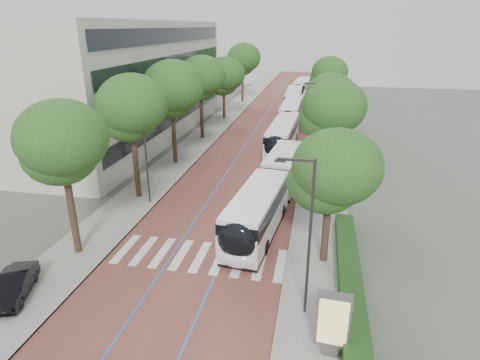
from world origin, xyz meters
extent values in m
plane|color=#51544C|center=(0.00, 0.00, 0.00)|extent=(160.00, 160.00, 0.00)
cube|color=brown|center=(0.00, 40.00, 0.01)|extent=(11.00, 140.00, 0.02)
cube|color=gray|center=(-7.50, 40.00, 0.06)|extent=(4.00, 140.00, 0.12)
cube|color=gray|center=(7.50, 40.00, 0.06)|extent=(4.00, 140.00, 0.12)
cube|color=gray|center=(-5.60, 40.00, 0.06)|extent=(0.20, 140.00, 0.14)
cube|color=gray|center=(5.60, 40.00, 0.06)|extent=(0.20, 140.00, 0.14)
cube|color=silver|center=(-4.80, 1.00, 0.03)|extent=(0.55, 3.60, 0.01)
cube|color=silver|center=(-3.55, 1.00, 0.03)|extent=(0.55, 3.60, 0.01)
cube|color=silver|center=(-2.30, 1.00, 0.03)|extent=(0.55, 3.60, 0.01)
cube|color=silver|center=(-1.05, 1.00, 0.03)|extent=(0.55, 3.60, 0.01)
cube|color=silver|center=(0.20, 1.00, 0.03)|extent=(0.55, 3.60, 0.01)
cube|color=silver|center=(1.45, 1.00, 0.03)|extent=(0.55, 3.60, 0.01)
cube|color=silver|center=(2.70, 1.00, 0.03)|extent=(0.55, 3.60, 0.01)
cube|color=silver|center=(3.95, 1.00, 0.03)|extent=(0.55, 3.60, 0.01)
cube|color=silver|center=(5.20, 1.00, 0.03)|extent=(0.55, 3.60, 0.01)
cube|color=blue|center=(-1.60, 40.00, 0.02)|extent=(0.12, 126.00, 0.01)
cube|color=blue|center=(1.60, 40.00, 0.02)|extent=(0.12, 126.00, 0.01)
cube|color=beige|center=(-19.50, 28.00, 7.00)|extent=(18.00, 40.00, 14.00)
cube|color=black|center=(-10.45, 28.00, 3.00)|extent=(0.12, 38.00, 1.60)
cube|color=black|center=(-10.45, 28.00, 6.20)|extent=(0.12, 38.00, 1.60)
cube|color=black|center=(-10.45, 28.00, 9.40)|extent=(0.12, 38.00, 1.60)
cube|color=black|center=(-10.45, 28.00, 12.40)|extent=(0.12, 38.00, 1.60)
cube|color=#143A14|center=(9.10, 0.00, 0.52)|extent=(1.20, 14.00, 0.80)
cylinder|color=#2F2F32|center=(6.80, -3.00, 4.12)|extent=(0.14, 0.14, 8.00)
cube|color=#2F2F32|center=(6.00, -3.00, 8.02)|extent=(1.70, 0.12, 0.12)
cube|color=#2F2F32|center=(5.30, -3.00, 7.94)|extent=(0.50, 0.20, 0.10)
cylinder|color=#2F2F32|center=(6.80, 22.00, 4.12)|extent=(0.14, 0.14, 8.00)
cube|color=#2F2F32|center=(6.00, 22.00, 8.02)|extent=(1.70, 0.12, 0.12)
cube|color=#2F2F32|center=(5.30, 22.00, 7.94)|extent=(0.50, 0.20, 0.10)
cylinder|color=#2F2F32|center=(-6.10, 8.00, 4.12)|extent=(0.14, 0.14, 8.00)
cylinder|color=black|center=(-7.50, 0.00, 2.48)|extent=(0.44, 0.44, 4.95)
ellipsoid|color=#244B18|center=(-7.50, 0.00, 6.98)|extent=(5.12, 5.12, 4.35)
cylinder|color=black|center=(-7.50, 9.00, 2.57)|extent=(0.44, 0.44, 5.15)
ellipsoid|color=#244B18|center=(-7.50, 9.00, 7.25)|extent=(5.46, 5.46, 4.64)
cylinder|color=black|center=(-7.50, 18.00, 2.60)|extent=(0.44, 0.44, 5.21)
ellipsoid|color=#244B18|center=(-7.50, 18.00, 7.34)|extent=(6.02, 6.02, 5.12)
cylinder|color=black|center=(-7.50, 28.00, 2.58)|extent=(0.44, 0.44, 5.15)
ellipsoid|color=#244B18|center=(-7.50, 28.00, 7.26)|extent=(5.62, 5.62, 4.78)
cylinder|color=black|center=(-7.50, 40.00, 2.18)|extent=(0.44, 0.44, 4.36)
ellipsoid|color=#244B18|center=(-7.50, 40.00, 6.14)|extent=(5.94, 5.94, 5.05)
cylinder|color=black|center=(-7.50, 55.00, 2.64)|extent=(0.44, 0.44, 5.28)
ellipsoid|color=#244B18|center=(-7.50, 55.00, 7.44)|extent=(6.13, 6.13, 5.21)
cylinder|color=black|center=(7.70, 2.00, 1.99)|extent=(0.44, 0.44, 3.98)
ellipsoid|color=#244B18|center=(7.70, 2.00, 5.61)|extent=(5.00, 5.00, 4.25)
cylinder|color=black|center=(7.70, 14.00, 2.38)|extent=(0.44, 0.44, 4.76)
ellipsoid|color=#244B18|center=(7.70, 14.00, 6.70)|extent=(5.26, 5.26, 4.47)
cylinder|color=black|center=(7.70, 28.00, 1.95)|extent=(0.44, 0.44, 3.90)
ellipsoid|color=#244B18|center=(7.70, 28.00, 5.50)|extent=(5.73, 5.73, 4.87)
cylinder|color=black|center=(7.70, 44.00, 2.25)|extent=(0.44, 0.44, 4.50)
ellipsoid|color=#244B18|center=(7.70, 44.00, 6.33)|extent=(5.43, 5.43, 4.61)
cylinder|color=black|center=(3.71, 9.60, 1.77)|extent=(2.38, 1.13, 2.30)
cube|color=silver|center=(3.20, 4.49, 1.26)|extent=(3.43, 9.56, 1.82)
cube|color=black|center=(3.20, 4.49, 2.40)|extent=(3.45, 9.38, 0.97)
cube|color=white|center=(3.20, 4.49, 3.04)|extent=(3.36, 9.37, 0.31)
cube|color=black|center=(3.20, 4.49, 0.17)|extent=(3.34, 9.19, 0.35)
cube|color=silver|center=(4.15, 13.89, 1.26)|extent=(3.27, 7.95, 1.82)
cube|color=black|center=(4.15, 13.89, 2.40)|extent=(3.29, 7.80, 0.97)
cube|color=white|center=(4.15, 13.89, 3.04)|extent=(3.20, 7.79, 0.31)
cube|color=black|center=(4.15, 13.89, 0.17)|extent=(3.19, 7.64, 0.35)
ellipsoid|color=black|center=(2.74, -0.01, 2.00)|extent=(2.45, 1.33, 2.28)
ellipsoid|color=silver|center=(2.73, -0.06, 0.86)|extent=(2.44, 1.23, 1.14)
cylinder|color=black|center=(1.84, 2.34, 0.50)|extent=(0.40, 1.03, 1.00)
cylinder|color=black|center=(4.09, 2.11, 0.50)|extent=(0.40, 1.03, 1.00)
cylinder|color=black|center=(3.19, 15.67, 0.50)|extent=(0.40, 1.03, 1.00)
cylinder|color=black|center=(5.44, 15.44, 0.50)|extent=(0.40, 1.03, 1.00)
cylinder|color=black|center=(2.38, 7.67, 0.50)|extent=(0.40, 1.03, 1.00)
cylinder|color=black|center=(4.63, 7.44, 0.50)|extent=(0.40, 1.03, 1.00)
cube|color=silver|center=(2.95, 25.12, 1.26)|extent=(2.94, 12.08, 1.82)
cube|color=black|center=(2.95, 25.12, 2.40)|extent=(2.97, 11.85, 0.97)
cube|color=white|center=(2.95, 25.12, 3.04)|extent=(2.88, 11.84, 0.31)
cube|color=black|center=(2.95, 25.12, 0.17)|extent=(2.87, 11.60, 0.35)
ellipsoid|color=black|center=(2.73, 19.28, 2.00)|extent=(2.39, 1.19, 2.28)
ellipsoid|color=silver|center=(2.73, 19.23, 0.86)|extent=(2.39, 1.09, 1.14)
cylinder|color=black|center=(1.69, 21.57, 0.50)|extent=(0.34, 1.01, 1.00)
cylinder|color=black|center=(3.95, 21.49, 0.50)|extent=(0.34, 1.01, 1.00)
cylinder|color=black|center=(1.96, 28.96, 0.50)|extent=(0.34, 1.01, 1.00)
cylinder|color=black|center=(4.22, 28.88, 0.50)|extent=(0.34, 1.01, 1.00)
cube|color=silver|center=(2.88, 38.13, 1.26)|extent=(2.58, 12.02, 1.82)
cube|color=black|center=(2.88, 38.13, 2.40)|extent=(2.62, 11.78, 0.97)
cube|color=white|center=(2.88, 38.13, 3.04)|extent=(2.53, 11.78, 0.31)
cube|color=black|center=(2.88, 38.13, 0.17)|extent=(2.53, 11.54, 0.35)
ellipsoid|color=black|center=(2.84, 32.28, 2.00)|extent=(2.36, 1.12, 2.28)
ellipsoid|color=silver|center=(2.84, 32.23, 0.86)|extent=(2.36, 1.02, 1.14)
cylinder|color=black|center=(1.72, 34.54, 0.50)|extent=(0.31, 1.00, 1.00)
cylinder|color=black|center=(3.98, 34.53, 0.50)|extent=(0.31, 1.00, 1.00)
cylinder|color=black|center=(1.78, 41.94, 0.50)|extent=(0.31, 1.00, 1.00)
cylinder|color=black|center=(4.04, 41.93, 0.50)|extent=(0.31, 1.00, 1.00)
cube|color=silver|center=(2.39, 50.12, 1.26)|extent=(2.69, 12.04, 1.82)
cube|color=black|center=(2.39, 50.12, 2.40)|extent=(2.72, 11.80, 0.97)
cube|color=white|center=(2.39, 50.12, 3.04)|extent=(2.63, 11.80, 0.31)
cube|color=black|center=(2.39, 50.12, 0.17)|extent=(2.63, 11.56, 0.35)
ellipsoid|color=black|center=(2.48, 44.27, 2.00)|extent=(2.37, 1.14, 2.28)
ellipsoid|color=silver|center=(2.48, 44.22, 0.86)|extent=(2.37, 1.04, 1.14)
cylinder|color=black|center=(1.32, 46.50, 0.50)|extent=(0.32, 1.00, 1.00)
cylinder|color=black|center=(3.58, 46.54, 0.50)|extent=(0.32, 1.00, 1.00)
cylinder|color=black|center=(1.20, 53.90, 0.50)|extent=(0.32, 1.00, 1.00)
cylinder|color=black|center=(3.46, 53.94, 0.50)|extent=(0.32, 1.00, 1.00)
cube|color=silver|center=(3.05, 63.71, 1.26)|extent=(3.28, 12.14, 1.82)
cube|color=black|center=(3.05, 63.71, 2.40)|extent=(3.31, 11.90, 0.97)
cube|color=white|center=(3.05, 63.71, 3.04)|extent=(3.22, 11.90, 0.31)
cube|color=black|center=(3.05, 63.71, 0.17)|extent=(3.20, 11.66, 0.35)
ellipsoid|color=black|center=(2.66, 57.87, 2.00)|extent=(2.42, 1.25, 2.28)
ellipsoid|color=silver|center=(2.66, 57.82, 0.86)|extent=(2.41, 1.15, 1.14)
cylinder|color=black|center=(1.68, 60.19, 0.50)|extent=(0.37, 1.02, 1.00)
cylinder|color=black|center=(3.94, 60.04, 0.50)|extent=(0.37, 1.02, 1.00)
cylinder|color=black|center=(2.17, 67.58, 0.50)|extent=(0.37, 1.02, 1.00)
cylinder|color=black|center=(4.42, 67.43, 0.50)|extent=(0.37, 1.02, 1.00)
cube|color=#59595B|center=(8.01, -5.48, 0.34)|extent=(0.71, 0.61, 0.45)
cube|color=#59595B|center=(8.01, -5.48, 1.86)|extent=(1.48, 0.50, 2.58)
cube|color=#D9C373|center=(7.99, -5.69, 1.86)|extent=(1.23, 0.11, 2.25)
imported|color=black|center=(-8.17, -4.74, 0.77)|extent=(2.64, 4.18, 1.30)
camera|label=1|loc=(6.80, -19.61, 13.45)|focal=30.00mm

